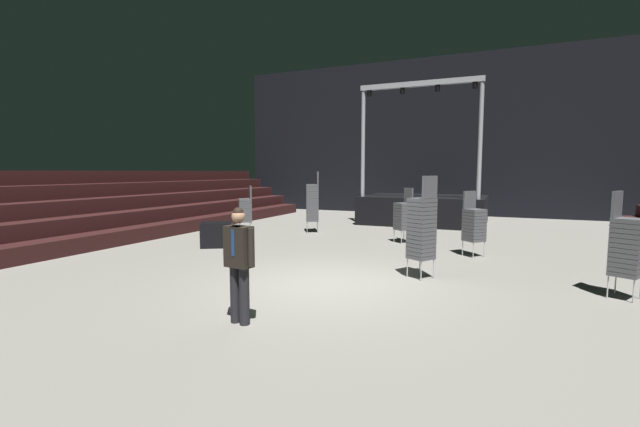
{
  "coord_description": "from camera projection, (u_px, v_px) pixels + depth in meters",
  "views": [
    {
      "loc": [
        3.19,
        -7.52,
        2.22
      ],
      "look_at": [
        -0.12,
        0.01,
        1.4
      ],
      "focal_mm": 23.71,
      "sensor_mm": 36.0,
      "label": 1
    }
  ],
  "objects": [
    {
      "name": "chair_stack_mid_left",
      "position": [
        403.0,
        215.0,
        13.18
      ],
      "size": [
        0.62,
        0.62,
        1.71
      ],
      "rotation": [
        0.0,
        0.0,
        2.44
      ],
      "color": "#B2B5BA",
      "rests_on": "ground_plane"
    },
    {
      "name": "chair_stack_rear_left",
      "position": [
        245.0,
        209.0,
        15.21
      ],
      "size": [
        0.62,
        0.62,
        1.71
      ],
      "rotation": [
        0.0,
        0.0,
        2.26
      ],
      "color": "#B2B5BA",
      "rests_on": "ground_plane"
    },
    {
      "name": "chair_stack_mid_centre",
      "position": [
        422.0,
        227.0,
        8.75
      ],
      "size": [
        0.61,
        0.61,
        2.14
      ],
      "rotation": [
        0.0,
        0.0,
        1.02
      ],
      "color": "#B2B5BA",
      "rests_on": "ground_plane"
    },
    {
      "name": "man_with_tie",
      "position": [
        239.0,
        258.0,
        6.1
      ],
      "size": [
        0.57,
        0.29,
        1.71
      ],
      "rotation": [
        0.0,
        0.0,
        2.97
      ],
      "color": "black",
      "rests_on": "ground_plane"
    },
    {
      "name": "chair_stack_mid_right",
      "position": [
        474.0,
        224.0,
        11.03
      ],
      "size": [
        0.62,
        0.62,
        1.71
      ],
      "rotation": [
        0.0,
        0.0,
        3.99
      ],
      "color": "#B2B5BA",
      "rests_on": "ground_plane"
    },
    {
      "name": "chair_stack_front_right",
      "position": [
        313.0,
        202.0,
        15.41
      ],
      "size": [
        0.59,
        0.59,
        2.22
      ],
      "rotation": [
        0.0,
        0.0,
        2.04
      ],
      "color": "#B2B5BA",
      "rests_on": "ground_plane"
    },
    {
      "name": "arena_end_wall",
      "position": [
        440.0,
        137.0,
        21.62
      ],
      "size": [
        22.0,
        0.3,
        8.0
      ],
      "primitive_type": "cube",
      "color": "black",
      "rests_on": "ground_plane"
    },
    {
      "name": "equipment_road_case",
      "position": [
        217.0,
        235.0,
        12.43
      ],
      "size": [
        1.08,
        0.98,
        0.73
      ],
      "primitive_type": "cube",
      "rotation": [
        0.0,
        0.0,
        0.54
      ],
      "color": "black",
      "rests_on": "ground_plane"
    },
    {
      "name": "stage_riser",
      "position": [
        424.0,
        208.0,
        18.14
      ],
      "size": [
        5.03,
        3.6,
        5.69
      ],
      "color": "black",
      "rests_on": "ground_plane"
    },
    {
      "name": "chair_stack_front_left",
      "position": [
        627.0,
        245.0,
        7.32
      ],
      "size": [
        0.6,
        0.6,
        1.88
      ],
      "rotation": [
        0.0,
        0.0,
        4.22
      ],
      "color": "#B2B5BA",
      "rests_on": "ground_plane"
    },
    {
      "name": "ground_plane",
      "position": [
        325.0,
        287.0,
        8.35
      ],
      "size": [
        22.0,
        30.0,
        0.1
      ],
      "primitive_type": "cube",
      "color": "gray"
    },
    {
      "name": "bleacher_bank_left",
      "position": [
        62.0,
        208.0,
        12.8
      ],
      "size": [
        3.75,
        24.0,
        2.25
      ],
      "rotation": [
        0.0,
        0.0,
        1.57
      ],
      "color": "black",
      "rests_on": "ground_plane"
    }
  ]
}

